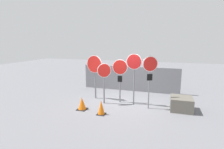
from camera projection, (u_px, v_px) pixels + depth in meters
name	position (u px, v px, depth m)	size (l,w,h in m)	color
ground_plane	(119.00, 103.00, 8.98)	(40.00, 40.00, 0.00)	slate
fence_back	(130.00, 79.00, 11.12)	(6.12, 0.12, 1.57)	slate
stop_sign_0	(95.00, 68.00, 9.38)	(0.93, 0.23, 2.40)	slate
stop_sign_1	(104.00, 76.00, 8.63)	(0.60, 0.41, 2.05)	slate
stop_sign_2	(120.00, 72.00, 8.78)	(0.76, 0.16, 2.22)	slate
stop_sign_3	(134.00, 68.00, 8.44)	(0.76, 0.15, 2.52)	slate
stop_sign_4	(150.00, 69.00, 7.84)	(0.64, 0.32, 2.47)	slate
traffic_cone_0	(82.00, 103.00, 8.04)	(0.44, 0.44, 0.58)	black
traffic_cone_1	(101.00, 108.00, 7.48)	(0.35, 0.35, 0.62)	black
storage_crate	(181.00, 104.00, 7.96)	(0.95, 1.00, 0.61)	#605B51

